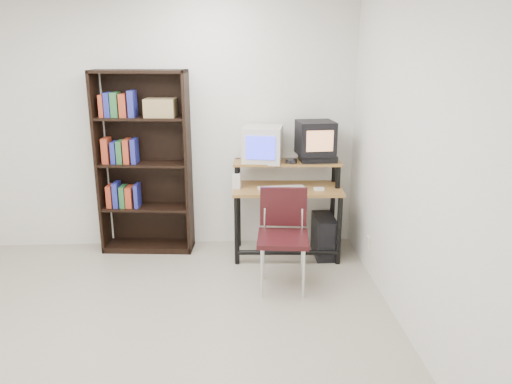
{
  "coord_description": "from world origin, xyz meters",
  "views": [
    {
      "loc": [
        0.69,
        -3.24,
        2.11
      ],
      "look_at": [
        0.91,
        1.1,
        0.84
      ],
      "focal_mm": 35.0,
      "sensor_mm": 36.0,
      "label": 1
    }
  ],
  "objects_px": {
    "computer_desk": "(287,192)",
    "pc_tower": "(324,236)",
    "crt_tv": "(315,138)",
    "crt_monitor": "(263,144)",
    "school_chair": "(283,228)",
    "bookshelf": "(144,161)"
  },
  "relations": [
    {
      "from": "computer_desk",
      "to": "bookshelf",
      "type": "height_order",
      "value": "bookshelf"
    },
    {
      "from": "crt_tv",
      "to": "pc_tower",
      "type": "height_order",
      "value": "crt_tv"
    },
    {
      "from": "pc_tower",
      "to": "bookshelf",
      "type": "xyz_separation_m",
      "value": [
        -1.86,
        0.28,
        0.76
      ]
    },
    {
      "from": "crt_tv",
      "to": "pc_tower",
      "type": "xyz_separation_m",
      "value": [
        0.1,
        -0.14,
        -1.01
      ]
    },
    {
      "from": "crt_tv",
      "to": "school_chair",
      "type": "height_order",
      "value": "crt_tv"
    },
    {
      "from": "computer_desk",
      "to": "crt_monitor",
      "type": "bearing_deg",
      "value": 153.68
    },
    {
      "from": "crt_monitor",
      "to": "school_chair",
      "type": "relative_size",
      "value": 0.5
    },
    {
      "from": "computer_desk",
      "to": "bookshelf",
      "type": "xyz_separation_m",
      "value": [
        -1.47,
        0.24,
        0.29
      ]
    },
    {
      "from": "crt_monitor",
      "to": "bookshelf",
      "type": "height_order",
      "value": "bookshelf"
    },
    {
      "from": "computer_desk",
      "to": "pc_tower",
      "type": "bearing_deg",
      "value": -3.68
    },
    {
      "from": "computer_desk",
      "to": "school_chair",
      "type": "bearing_deg",
      "value": -96.05
    },
    {
      "from": "computer_desk",
      "to": "school_chair",
      "type": "height_order",
      "value": "computer_desk"
    },
    {
      "from": "crt_tv",
      "to": "bookshelf",
      "type": "xyz_separation_m",
      "value": [
        -1.76,
        0.15,
        -0.25
      ]
    },
    {
      "from": "computer_desk",
      "to": "crt_monitor",
      "type": "distance_m",
      "value": 0.55
    },
    {
      "from": "crt_monitor",
      "to": "crt_tv",
      "type": "relative_size",
      "value": 1.15
    },
    {
      "from": "pc_tower",
      "to": "crt_monitor",
      "type": "bearing_deg",
      "value": 163.94
    },
    {
      "from": "pc_tower",
      "to": "bookshelf",
      "type": "height_order",
      "value": "bookshelf"
    },
    {
      "from": "computer_desk",
      "to": "crt_tv",
      "type": "relative_size",
      "value": 2.89
    },
    {
      "from": "computer_desk",
      "to": "school_chair",
      "type": "distance_m",
      "value": 0.72
    },
    {
      "from": "computer_desk",
      "to": "pc_tower",
      "type": "height_order",
      "value": "computer_desk"
    },
    {
      "from": "crt_monitor",
      "to": "bookshelf",
      "type": "bearing_deg",
      "value": -174.73
    },
    {
      "from": "bookshelf",
      "to": "computer_desk",
      "type": "bearing_deg",
      "value": -4.87
    }
  ]
}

